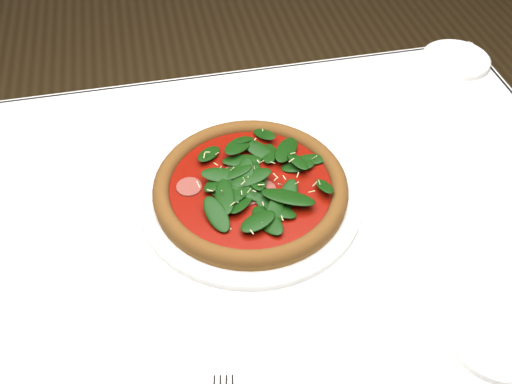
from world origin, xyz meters
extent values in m
cube|color=white|center=(0.00, 0.00, 0.73)|extent=(1.20, 0.80, 0.04)
cylinder|color=#4D311F|center=(0.54, 0.34, 0.35)|extent=(0.06, 0.06, 0.71)
cube|color=white|center=(0.00, 0.40, 0.64)|extent=(1.20, 0.01, 0.22)
cylinder|color=white|center=(0.04, 0.06, 0.76)|extent=(0.36, 0.36, 0.01)
torus|color=white|center=(0.04, 0.06, 0.76)|extent=(0.36, 0.36, 0.01)
cylinder|color=#8E5F22|center=(0.04, 0.06, 0.77)|extent=(0.39, 0.39, 0.01)
torus|color=#AD6728|center=(0.04, 0.06, 0.78)|extent=(0.40, 0.40, 0.03)
cylinder|color=#930505|center=(0.04, 0.06, 0.78)|extent=(0.33, 0.33, 0.00)
cylinder|color=brown|center=(0.04, 0.06, 0.78)|extent=(0.29, 0.29, 0.00)
ellipsoid|color=#0D3509|center=(0.04, 0.06, 0.79)|extent=(0.31, 0.31, 0.02)
cylinder|color=beige|center=(0.04, 0.06, 0.80)|extent=(0.29, 0.29, 0.00)
cylinder|color=white|center=(0.31, -0.25, 0.76)|extent=(0.14, 0.14, 0.01)
torus|color=white|center=(0.31, -0.25, 0.76)|extent=(0.14, 0.14, 0.01)
cylinder|color=white|center=(0.54, 0.34, 0.75)|extent=(0.14, 0.14, 0.01)
torus|color=white|center=(0.54, 0.34, 0.76)|extent=(0.14, 0.14, 0.01)
camera|label=1|loc=(-0.08, -0.55, 1.43)|focal=40.00mm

